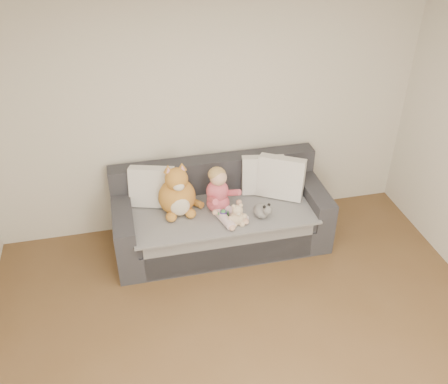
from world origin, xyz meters
name	(u,v)px	position (x,y,z in m)	size (l,w,h in m)	color
room_shell	(264,242)	(0.00, 0.42, 1.30)	(5.00, 5.00, 5.00)	brown
sofa	(220,217)	(0.05, 2.06, 0.31)	(2.20, 0.94, 0.85)	#2A2A2F
cushion_left	(152,187)	(-0.62, 2.23, 0.68)	(0.49, 0.32, 0.43)	silver
cushion_right_back	(263,175)	(0.55, 2.20, 0.68)	(0.47, 0.27, 0.42)	silver
cushion_right_front	(281,178)	(0.71, 2.08, 0.69)	(0.53, 0.43, 0.46)	silver
toddler	(220,194)	(0.02, 1.93, 0.68)	(0.37, 0.51, 0.50)	#D34A76
plush_cat	(177,194)	(-0.39, 2.03, 0.68)	(0.46, 0.41, 0.58)	#C2772B
teddy_bear	(237,216)	(0.14, 1.69, 0.57)	(0.19, 0.14, 0.24)	beige
plush_cow	(262,211)	(0.42, 1.75, 0.55)	(0.16, 0.22, 0.19)	white
sippy_cup	(223,214)	(0.03, 1.80, 0.54)	(0.11, 0.07, 0.12)	#4B348E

